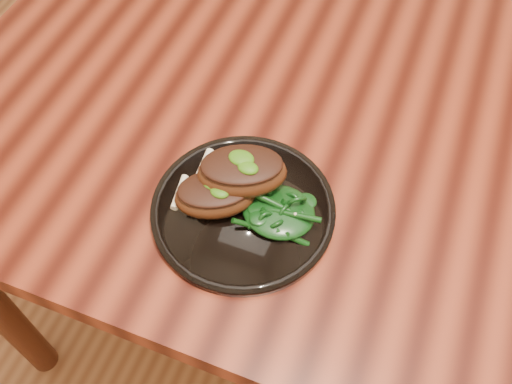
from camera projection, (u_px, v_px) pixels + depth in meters
desk at (445, 191)px, 0.88m from camera, size 1.60×0.80×0.75m
plate at (243, 210)px, 0.76m from camera, size 0.24×0.24×0.01m
lamb_chop_front at (215, 194)px, 0.73m from camera, size 0.13×0.11×0.05m
lamb_chop_back at (241, 171)px, 0.73m from camera, size 0.14×0.12×0.05m
herb_smear at (237, 170)px, 0.78m from camera, size 0.08×0.05×0.00m
greens_heap at (279, 209)px, 0.73m from camera, size 0.10×0.09×0.04m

